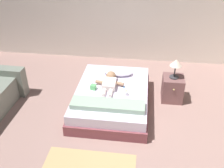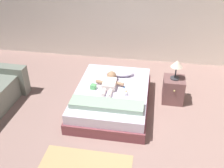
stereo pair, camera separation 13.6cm
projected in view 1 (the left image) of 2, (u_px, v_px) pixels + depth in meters
name	position (u px, v px, depth m)	size (l,w,h in m)	color
ground_plane	(120.00, 151.00, 3.68)	(8.00, 8.00, 0.00)	gray
bed	(112.00, 98.00, 4.51)	(1.26, 1.74, 0.35)	brown
pillow	(118.00, 72.00, 4.81)	(0.54, 0.28, 0.11)	white
baby	(110.00, 82.00, 4.49)	(0.50, 0.64, 0.17)	white
toothbrush	(123.00, 85.00, 4.51)	(0.07, 0.17, 0.02)	#2898E9
nightstand	(172.00, 88.00, 4.65)	(0.36, 0.39, 0.46)	brown
lamp	(176.00, 64.00, 4.39)	(0.20, 0.20, 0.35)	#333338
blanket	(108.00, 105.00, 3.97)	(1.13, 0.28, 0.08)	#95B59A
toy_block	(93.00, 87.00, 4.39)	(0.10, 0.10, 0.08)	#5FC36D
baby_bottle	(126.00, 92.00, 4.27)	(0.09, 0.13, 0.08)	white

